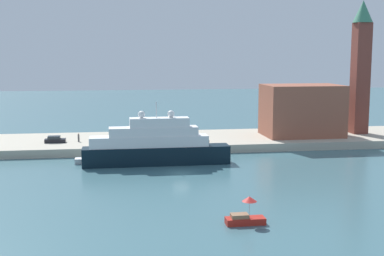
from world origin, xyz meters
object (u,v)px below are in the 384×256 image
object	(u,v)px
large_yacht	(155,146)
work_barge	(88,161)
parked_car	(55,140)
person_figure	(79,138)
harbor_building	(302,110)
mooring_bollard	(208,142)
small_motorboat	(245,216)
bell_tower	(361,62)

from	to	relation	value
large_yacht	work_barge	size ratio (longest dim) A/B	5.49
parked_car	person_figure	world-z (taller)	person_figure
person_figure	harbor_building	bearing A→B (deg)	1.27
person_figure	mooring_bollard	distance (m)	26.15
small_motorboat	harbor_building	distance (m)	57.92
harbor_building	mooring_bollard	distance (m)	23.84
work_barge	parked_car	xyz separation A→B (m)	(-7.08, 13.44, 1.72)
person_figure	mooring_bollard	world-z (taller)	person_figure
small_motorboat	person_figure	size ratio (longest dim) A/B	2.63
work_barge	person_figure	size ratio (longest dim) A/B	2.73
work_barge	parked_car	world-z (taller)	parked_car
large_yacht	work_barge	distance (m)	12.19
bell_tower	person_figure	size ratio (longest dim) A/B	17.03
parked_car	mooring_bollard	xyz separation A→B (m)	(29.80, -6.54, -0.16)
harbor_building	mooring_bollard	bearing A→B (deg)	-159.88
large_yacht	bell_tower	size ratio (longest dim) A/B	0.88
parked_car	mooring_bollard	world-z (taller)	parked_car
bell_tower	small_motorboat	bearing A→B (deg)	-126.45
harbor_building	large_yacht	bearing A→B (deg)	-151.75
small_motorboat	bell_tower	xyz separation A→B (m)	(39.25, 53.13, 16.34)
parked_car	small_motorboat	bearing A→B (deg)	-62.47
harbor_building	person_figure	world-z (taller)	harbor_building
person_figure	small_motorboat	bearing A→B (deg)	-66.93
large_yacht	bell_tower	bearing A→B (deg)	22.39
harbor_building	bell_tower	xyz separation A→B (m)	(13.72, 1.50, 10.22)
work_barge	bell_tower	xyz separation A→B (m)	(58.31, 16.42, 16.84)
person_figure	mooring_bollard	bearing A→B (deg)	-15.45
harbor_building	bell_tower	bearing A→B (deg)	6.25
parked_car	person_figure	xyz separation A→B (m)	(4.59, 0.43, 0.22)
large_yacht	parked_car	distance (m)	24.75
work_barge	mooring_bollard	size ratio (longest dim) A/B	5.70
small_motorboat	bell_tower	size ratio (longest dim) A/B	0.15
bell_tower	mooring_bollard	distance (m)	39.89
small_motorboat	work_barge	size ratio (longest dim) A/B	0.96
harbor_building	bell_tower	size ratio (longest dim) A/B	0.56
small_motorboat	work_barge	distance (m)	41.37
small_motorboat	work_barge	bearing A→B (deg)	117.43
bell_tower	person_figure	distance (m)	62.65
work_barge	parked_car	size ratio (longest dim) A/B	1.15
large_yacht	mooring_bollard	xyz separation A→B (m)	(11.20, 9.76, -1.27)
bell_tower	parked_car	distance (m)	67.18
bell_tower	mooring_bollard	xyz separation A→B (m)	(-35.59, -9.52, -15.29)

